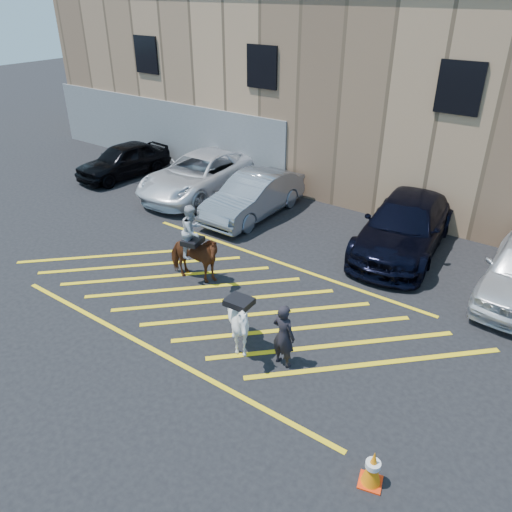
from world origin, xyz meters
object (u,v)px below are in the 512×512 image
Objects in this scene: car_silver_sedan at (254,196)px; saddled_white at (240,323)px; car_white_pickup at (200,174)px; traffic_cone at (373,468)px; mounted_bay at (193,251)px; car_black_suv at (124,160)px; car_blue_suv at (405,225)px; handler at (284,336)px.

saddled_white is (4.13, -6.18, -0.00)m from car_silver_sedan.
car_white_pickup reaches higher than saddled_white.
traffic_cone is (10.90, -8.17, -0.40)m from car_white_pickup.
car_silver_sedan is at bearing 105.92° from mounted_bay.
saddled_white reaches higher than car_black_suv.
saddled_white is at bearing 159.17° from traffic_cone.
car_black_suv is at bearing 152.46° from traffic_cone.
saddled_white is at bearing -45.71° from car_white_pickup.
car_blue_suv reaches higher than car_black_suv.
car_black_suv is at bearing 150.30° from saddled_white.
car_silver_sedan is 7.44m from saddled_white.
handler is (12.03, -6.10, 0.05)m from car_black_suv.
car_silver_sedan is (2.93, -0.53, -0.03)m from car_white_pickup.
car_white_pickup is 2.98m from car_silver_sedan.
car_blue_suv reaches higher than car_white_pickup.
car_blue_suv is (5.24, 0.65, 0.06)m from car_silver_sedan.
car_blue_suv is at bearing -1.35° from car_white_pickup.
car_blue_suv is (12.10, 0.56, 0.09)m from car_black_suv.
mounted_bay is (4.22, -5.05, 0.13)m from car_white_pickup.
traffic_cone is (2.79, -1.63, -0.39)m from handler.
car_silver_sedan is at bearing -179.40° from car_blue_suv.
car_black_suv is at bearing 176.20° from car_blue_suv.
car_blue_suv is 8.73m from traffic_cone.
handler is (8.10, -6.54, -0.02)m from car_white_pickup.
car_white_pickup reaches higher than car_black_suv.
car_silver_sedan is 5.28m from car_blue_suv.
car_white_pickup is 6.58m from mounted_bay.
car_blue_suv is 3.65× the size of handler.
traffic_cone is at bearing -39.04° from car_white_pickup.
car_black_suv is 16.72m from traffic_cone.
handler reaches higher than traffic_cone.
car_white_pickup is at bearing 11.16° from car_black_suv.
mounted_bay is (8.15, -4.61, 0.20)m from car_black_suv.
car_blue_suv is at bearing -86.03° from handler.
car_white_pickup is (3.93, 0.44, 0.06)m from car_black_suv.
car_black_suv is at bearing 178.83° from car_silver_sedan.
car_white_pickup reaches higher than handler.
mounted_bay is (-3.88, 1.49, 0.15)m from handler.
mounted_bay is (1.29, -4.52, 0.17)m from car_silver_sedan.
car_white_pickup reaches higher than traffic_cone.
car_black_suv is 12.11m from car_blue_suv.
car_blue_suv reaches higher than traffic_cone.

